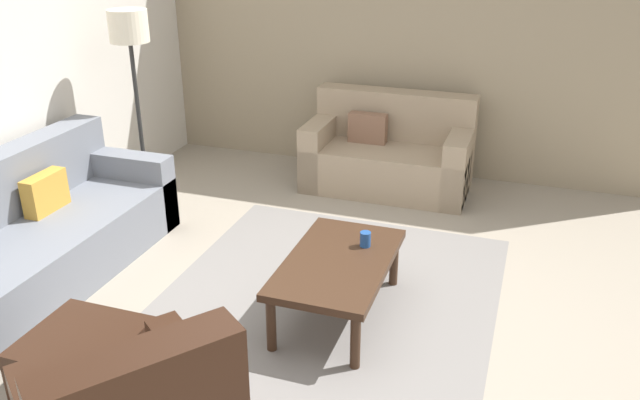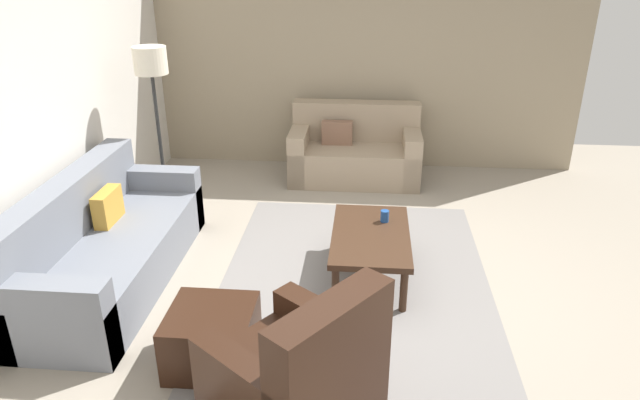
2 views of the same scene
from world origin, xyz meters
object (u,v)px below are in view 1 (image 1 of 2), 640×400
Objects in this scene: couch_main at (28,240)px; cup at (365,239)px; lamp_standing at (131,47)px; ottoman at (86,366)px; coffee_table at (338,266)px; couch_loveseat at (389,155)px.

couch_main reaches higher than cup.
lamp_standing is at bearing 68.11° from cup.
ottoman is 1.59m from coffee_table.
cup is (-2.06, -0.32, 0.16)m from couch_loveseat.
couch_main is at bearing 51.41° from ottoman.
lamp_standing is at bearing 120.51° from couch_loveseat.
ottoman is 0.33× the size of lamp_standing.
cup is (0.23, -0.12, 0.10)m from coffee_table.
cup is at bearing -38.95° from ottoman.
lamp_standing is (1.14, 2.15, 1.05)m from coffee_table.
lamp_standing is (1.39, -0.07, 1.11)m from couch_main.
couch_main is 1.47× the size of couch_loveseat.
lamp_standing reaches higher than cup.
lamp_standing is at bearing 62.06° from coffee_table.
couch_loveseat reaches higher than ottoman.
cup is (0.48, -2.34, 0.16)m from couch_main.
coffee_table is (1.20, -1.04, 0.16)m from ottoman.
coffee_table reaches higher than ottoman.
ottoman is 1.85m from cup.
couch_loveseat is 15.02× the size of cup.
couch_main is 2.24m from coffee_table.
couch_loveseat is 1.38× the size of coffee_table.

